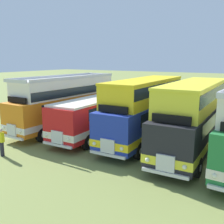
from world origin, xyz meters
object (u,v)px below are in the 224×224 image
at_px(marshal_person, 1,142).
at_px(bus_first_in_row, 67,101).
at_px(bus_third_in_row, 144,108).
at_px(bus_fourth_in_row, 193,115).
at_px(bus_second_in_row, 100,113).

bearing_deg(marshal_person, bus_first_in_row, 98.26).
bearing_deg(bus_third_in_row, bus_fourth_in_row, -9.44).
height_order(bus_first_in_row, bus_fourth_in_row, bus_first_in_row).
relative_size(bus_first_in_row, bus_third_in_row, 1.11).
xyz_separation_m(bus_first_in_row, bus_third_in_row, (7.20, 0.02, 0.11)).
bearing_deg(bus_fourth_in_row, bus_first_in_row, 176.95).
height_order(bus_third_in_row, bus_fourth_in_row, same).
distance_m(bus_fourth_in_row, marshal_person, 11.94).
xyz_separation_m(bus_third_in_row, marshal_person, (-6.15, -7.30, -1.58)).
bearing_deg(bus_fourth_in_row, bus_second_in_row, 177.54).
relative_size(bus_third_in_row, bus_fourth_in_row, 0.98).
xyz_separation_m(bus_fourth_in_row, marshal_person, (-9.75, -6.70, -1.58)).
bearing_deg(bus_first_in_row, bus_fourth_in_row, -3.05).
bearing_deg(bus_second_in_row, marshal_person, -109.95).
height_order(bus_second_in_row, bus_third_in_row, bus_third_in_row).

